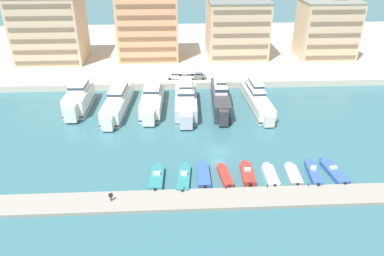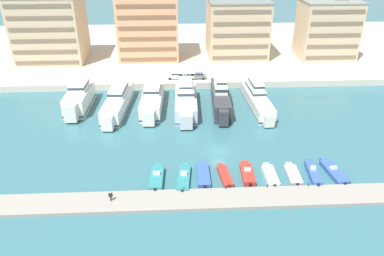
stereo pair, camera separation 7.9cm
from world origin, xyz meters
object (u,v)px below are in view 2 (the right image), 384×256
object	(u,v)px
yacht_ivory_center_right	(256,98)
motorboat_blue_right	(313,173)
motorboat_teal_far_left	(157,178)
car_grey_mid_left	(198,75)
yacht_white_left	(118,101)
pedestrian_near_edge	(111,196)
yacht_ivory_mid_left	(152,99)
yacht_charcoal_center	(220,97)
car_white_far_left	(175,75)
motorboat_blue_mid_left	(203,175)
motorboat_blue_far_right	(334,172)
motorboat_grey_mid_right	(293,174)
motorboat_red_center	(247,173)
motorboat_white_center_right	(270,175)
yacht_silver_center_left	(186,100)
motorboat_red_center_left	(225,176)
car_white_left	(187,76)
motorboat_teal_left	(184,178)
yacht_ivory_far_left	(79,98)

from	to	relation	value
yacht_ivory_center_right	motorboat_blue_right	xyz separation A→B (m)	(3.89, -28.76, -1.56)
motorboat_teal_far_left	car_grey_mid_left	world-z (taller)	car_grey_mid_left
yacht_white_left	pedestrian_near_edge	world-z (taller)	yacht_white_left
yacht_ivory_mid_left	yacht_charcoal_center	distance (m)	15.83
pedestrian_near_edge	car_white_far_left	bearing A→B (deg)	78.23
motorboat_teal_far_left	motorboat_blue_mid_left	size ratio (longest dim) A/B	0.99
motorboat_blue_mid_left	car_grey_mid_left	xyz separation A→B (m)	(1.97, 42.65, 2.25)
motorboat_teal_far_left	motorboat_blue_far_right	bearing A→B (deg)	0.67
yacht_ivory_mid_left	motorboat_grey_mid_right	bearing A→B (deg)	-49.48
motorboat_red_center	motorboat_blue_right	world-z (taller)	motorboat_blue_right
yacht_ivory_mid_left	pedestrian_near_edge	size ratio (longest dim) A/B	12.41
motorboat_blue_mid_left	motorboat_blue_far_right	distance (m)	22.23
car_white_far_left	motorboat_white_center_right	bearing A→B (deg)	-70.52
yacht_silver_center_left	motorboat_red_center	distance (m)	28.66
motorboat_grey_mid_right	pedestrian_near_edge	world-z (taller)	pedestrian_near_edge
motorboat_red_center_left	car_white_far_left	distance (m)	44.31
yacht_ivory_center_right	car_white_left	distance (m)	21.30
motorboat_teal_left	yacht_white_left	bearing A→B (deg)	116.62
yacht_white_left	motorboat_blue_right	bearing A→B (deg)	-38.13
yacht_ivory_center_right	motorboat_grey_mid_right	world-z (taller)	yacht_ivory_center_right
yacht_silver_center_left	motorboat_grey_mid_right	xyz separation A→B (m)	(17.06, -27.50, -1.96)
pedestrian_near_edge	motorboat_red_center	bearing A→B (deg)	15.75
motorboat_red_center_left	motorboat_white_center_right	xyz separation A→B (m)	(7.67, -0.09, -0.06)
motorboat_red_center	yacht_white_left	bearing A→B (deg)	131.89
yacht_white_left	motorboat_teal_left	size ratio (longest dim) A/B	2.71
yacht_ivory_mid_left	car_grey_mid_left	bearing A→B (deg)	50.69
motorboat_blue_far_right	yacht_silver_center_left	bearing A→B (deg)	131.69
motorboat_grey_mid_right	pedestrian_near_edge	distance (m)	30.16
yacht_ivory_far_left	car_grey_mid_left	size ratio (longest dim) A/B	3.91
motorboat_blue_mid_left	car_grey_mid_left	distance (m)	42.75
car_white_far_left	car_white_left	size ratio (longest dim) A/B	1.02
motorboat_blue_far_right	motorboat_teal_left	bearing A→B (deg)	-178.95
yacht_ivory_mid_left	motorboat_blue_far_right	world-z (taller)	yacht_ivory_mid_left
motorboat_blue_right	pedestrian_near_edge	distance (m)	33.52
yacht_ivory_far_left	motorboat_grey_mid_right	bearing A→B (deg)	-35.26
yacht_silver_center_left	motorboat_blue_mid_left	size ratio (longest dim) A/B	2.69
car_white_left	motorboat_white_center_right	bearing A→B (deg)	-74.01
motorboat_blue_right	car_grey_mid_left	size ratio (longest dim) A/B	1.84
motorboat_teal_left	car_white_left	size ratio (longest dim) A/B	1.99
motorboat_red_center_left	motorboat_red_center	bearing A→B (deg)	8.07
yacht_ivory_far_left	motorboat_red_center_left	size ratio (longest dim) A/B	2.41
yacht_white_left	yacht_ivory_center_right	world-z (taller)	yacht_ivory_center_right
yacht_ivory_far_left	yacht_silver_center_left	bearing A→B (deg)	-4.57
motorboat_blue_far_right	car_white_far_left	world-z (taller)	car_white_far_left
pedestrian_near_edge	motorboat_grey_mid_right	bearing A→B (deg)	10.90
motorboat_red_center	motorboat_blue_far_right	world-z (taller)	motorboat_red_center
motorboat_grey_mid_right	car_grey_mid_left	world-z (taller)	car_grey_mid_left
car_white_far_left	pedestrian_near_edge	xyz separation A→B (m)	(-10.25, -49.20, -1.17)
motorboat_red_center_left	yacht_ivory_mid_left	bearing A→B (deg)	114.45
yacht_ivory_mid_left	motorboat_red_center_left	size ratio (longest dim) A/B	2.96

